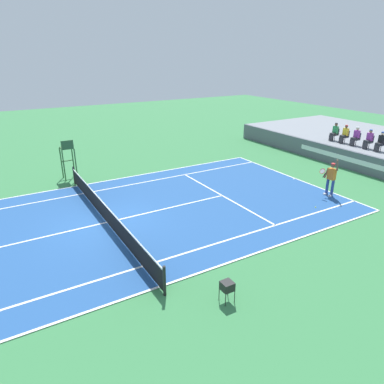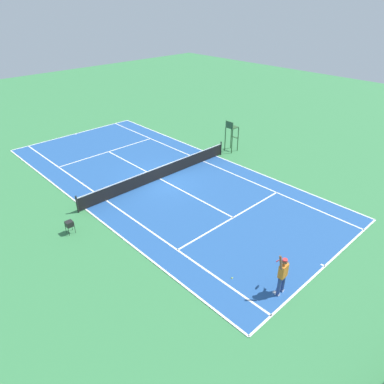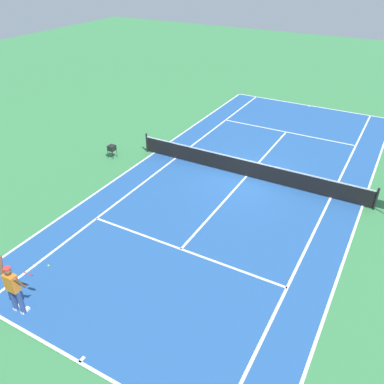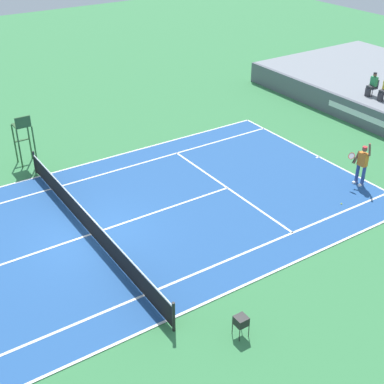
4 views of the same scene
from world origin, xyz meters
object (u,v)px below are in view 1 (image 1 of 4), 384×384
Objects in this scene: umpire_chair at (68,154)px; tennis_ball at (316,207)px; spectator_seated_4 at (380,142)px; ball_hopper at (227,286)px; spectator_seated_2 at (356,137)px; spectator_seated_0 at (334,132)px; spectator_seated_1 at (345,134)px; spectator_seated_3 at (369,139)px; tennis_player at (331,178)px.

tennis_ball is at bearing 41.49° from umpire_chair.
spectator_seated_4 reaches higher than ball_hopper.
spectator_seated_2 is at bearing 69.87° from umpire_chair.
spectator_seated_0 and spectator_seated_1 have the same top height.
umpire_chair is (-10.73, -9.49, 1.52)m from tennis_ball.
spectator_seated_1 is 1.00× the size of spectator_seated_3.
umpire_chair is 14.35m from ball_hopper.
spectator_seated_0 is at bearing 180.00° from spectator_seated_3.
spectator_seated_3 is 1.81× the size of ball_hopper.
spectator_seated_3 is 1.00× the size of spectator_seated_4.
umpire_chair is at bearing -110.13° from spectator_seated_2.
spectator_seated_0 is 18.54m from umpire_chair.
spectator_seated_2 is 0.98m from spectator_seated_3.
spectator_seated_4 is at bearing 0.00° from spectator_seated_1.
ball_hopper is at bearing -70.31° from spectator_seated_4.
spectator_seated_3 is (1.87, 0.00, 0.00)m from spectator_seated_1.
spectator_seated_4 is at bearing 0.00° from spectator_seated_3.
spectator_seated_2 and spectator_seated_4 have the same top height.
spectator_seated_1 is at bearing 121.03° from tennis_ball.
spectator_seated_4 reaches higher than umpire_chair.
spectator_seated_3 and spectator_seated_4 have the same top height.
ball_hopper is at bearing -62.40° from spectator_seated_1.
spectator_seated_4 is (3.56, 0.00, 0.00)m from spectator_seated_0.
spectator_seated_2 is 0.52× the size of umpire_chair.
spectator_seated_2 reaches higher than umpire_chair.
spectator_seated_3 is at bearing 0.00° from spectator_seated_2.
spectator_seated_1 is at bearing 180.00° from spectator_seated_2.
spectator_seated_4 is 0.61× the size of tennis_player.
tennis_ball is 0.03× the size of umpire_chair.
spectator_seated_3 is 0.83m from spectator_seated_4.
spectator_seated_1 is 9.98m from tennis_ball.
spectator_seated_2 is 1.81× the size of ball_hopper.
tennis_player is 30.63× the size of tennis_ball.
tennis_player is at bearing 112.60° from tennis_ball.
spectator_seated_2 is 1.81m from spectator_seated_4.
spectator_seated_2 is 18.14m from ball_hopper.
spectator_seated_0 is 1.75m from spectator_seated_2.
spectator_seated_1 is at bearing 180.00° from spectator_seated_3.
spectator_seated_0 is 1.00× the size of spectator_seated_3.
spectator_seated_3 is (2.73, 0.00, 0.00)m from spectator_seated_0.
umpire_chair is 3.49× the size of ball_hopper.
spectator_seated_3 is at bearing 0.00° from spectator_seated_0.
ball_hopper is (5.86, -16.39, -1.28)m from spectator_seated_4.
spectator_seated_1 reaches higher than ball_hopper.
tennis_player is at bearing 48.92° from umpire_chair.
umpire_chair is (-5.67, -17.90, -0.30)m from spectator_seated_1.
spectator_seated_1 is 1.00× the size of spectator_seated_2.
spectator_seated_3 is at bearing 110.21° from tennis_player.
spectator_seated_2 reaches higher than tennis_player.
spectator_seated_0 is 3.56m from spectator_seated_4.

